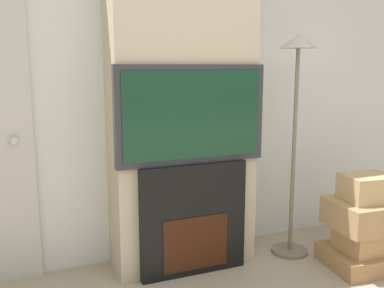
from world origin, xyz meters
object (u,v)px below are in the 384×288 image
Objects in this scene: box_stack at (364,227)px; fireplace at (192,219)px; television at (192,115)px; floor_lamp at (296,95)px.

fireplace is at bearing 160.81° from box_stack.
box_stack is at bearing -19.11° from television.
fireplace is 1.20m from floor_lamp.
floor_lamp is at bearing 0.17° from television.
television is 1.51m from box_stack.
television is at bearing 160.89° from box_stack.
television is at bearing -90.00° from fireplace.
television is 0.63× the size of floor_lamp.
television is 1.52× the size of box_stack.
floor_lamp is (0.85, 0.00, 0.11)m from television.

